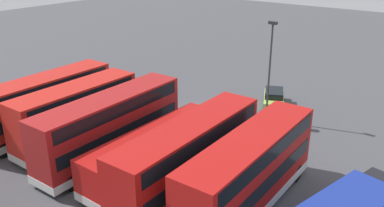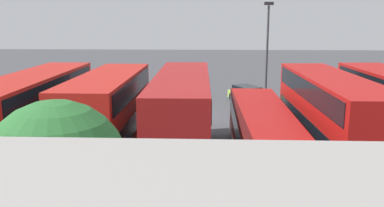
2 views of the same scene
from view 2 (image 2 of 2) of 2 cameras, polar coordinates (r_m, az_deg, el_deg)
name	(u,v)px [view 2 (image 2 of 2)]	position (r m, az deg, el deg)	size (l,w,h in m)	color
ground_plane	(192,117)	(30.01, 0.05, -1.96)	(140.00, 140.00, 0.00)	#47474C
bus_double_decker_second	(330,120)	(20.24, 19.05, -2.24)	(2.78, 11.86, 4.55)	#B71411
bus_single_deck_third	(260,133)	(20.21, 9.72, -4.20)	(2.70, 11.16, 2.95)	#B71411
bus_double_decker_fourth	(182,117)	(19.69, -1.38, -1.96)	(2.82, 11.98, 4.55)	#A51919
bus_double_decker_fifth	(109,117)	(20.14, -11.73, -1.92)	(2.69, 10.14, 4.55)	red
bus_double_decker_sixth	(34,118)	(21.08, -21.59, -1.88)	(2.83, 11.86, 4.55)	red
car_hatchback_silver	(248,94)	(35.67, 7.94, 1.29)	(3.46, 4.57, 1.43)	#A5D14C
lamp_post_tall	(267,49)	(31.78, 10.67, 7.63)	(0.70, 0.30, 8.50)	#38383D
waste_bin_yellow	(307,105)	(33.23, 16.12, -0.24)	(0.60, 0.60, 0.95)	#333338
tree_midleft	(57,171)	(10.23, -18.67, -9.16)	(3.44, 3.44, 5.32)	#4C3823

